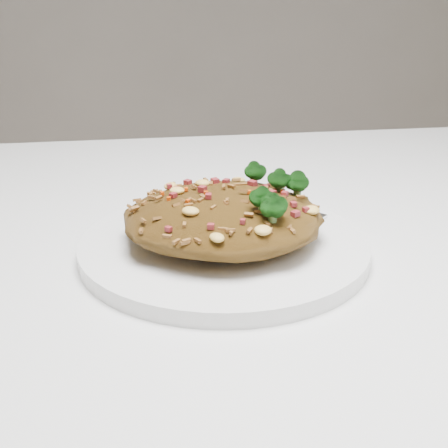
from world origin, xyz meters
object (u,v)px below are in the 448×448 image
Objects in this scene: dining_table at (213,326)px; fork at (263,201)px; plate at (224,247)px; fried_rice at (226,210)px.

fork reaches higher than dining_table.
plate is at bearing -74.92° from fork.
fried_rice reaches higher than plate.
plate is 0.10m from fork.
plate is 2.01× the size of fork.
fork is at bearing 59.39° from fried_rice.
dining_table is 6.87× the size of fried_rice.
plate is 0.04m from fried_rice.
fried_rice reaches higher than dining_table.
dining_table is 0.14m from fork.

